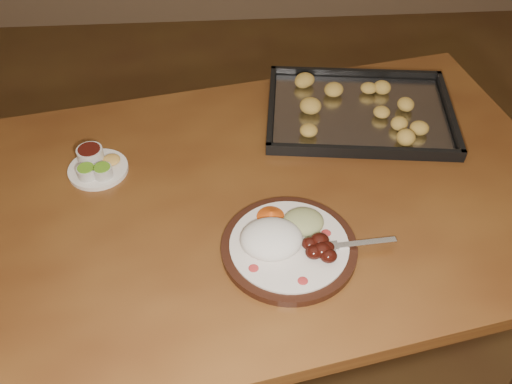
{
  "coord_description": "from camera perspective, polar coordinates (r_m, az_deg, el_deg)",
  "views": [
    {
      "loc": [
        -0.18,
        -1.19,
        1.68
      ],
      "look_at": [
        -0.11,
        -0.27,
        0.77
      ],
      "focal_mm": 40.0,
      "sensor_mm": 36.0,
      "label": 1
    }
  ],
  "objects": [
    {
      "name": "condiment_saucer",
      "position": [
        1.42,
        -15.72,
        2.62
      ],
      "size": [
        0.14,
        0.14,
        0.05
      ],
      "rotation": [
        0.0,
        0.0,
        0.29
      ],
      "color": "white",
      "rests_on": "dining_table"
    },
    {
      "name": "ground",
      "position": [
        2.07,
        2.69,
        -9.77
      ],
      "size": [
        4.0,
        4.0,
        0.0
      ],
      "primitive_type": "plane",
      "color": "brown",
      "rests_on": "ground"
    },
    {
      "name": "baking_tray",
      "position": [
        1.56,
        10.3,
        8.05
      ],
      "size": [
        0.53,
        0.42,
        0.05
      ],
      "rotation": [
        0.0,
        0.0,
        -0.12
      ],
      "color": "black",
      "rests_on": "dining_table"
    },
    {
      "name": "dining_table",
      "position": [
        1.39,
        -0.69,
        -3.16
      ],
      "size": [
        1.64,
        1.17,
        0.75
      ],
      "rotation": [
        0.0,
        0.0,
        0.19
      ],
      "color": "brown",
      "rests_on": "ground"
    },
    {
      "name": "dinner_plate",
      "position": [
        1.2,
        3.11,
        -5.02
      ],
      "size": [
        0.37,
        0.29,
        0.07
      ],
      "rotation": [
        0.0,
        0.0,
        -0.22
      ],
      "color": "black",
      "rests_on": "dining_table"
    }
  ]
}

